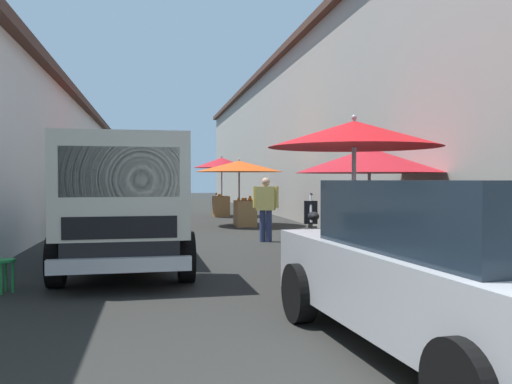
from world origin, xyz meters
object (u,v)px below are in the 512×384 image
object	(u,v)px
fruit_stall_near_left	(370,169)
fruit_stall_mid_lane	(352,166)
fruit_stall_far_left	(222,171)
plastic_stool	(3,268)
delivery_truck	(124,207)
parked_scooter	(312,223)
hatchback_car	(456,268)
fruit_stall_near_right	(111,171)
fruit_stall_far_right	(240,173)
vendor_by_crates	(266,205)

from	to	relation	value
fruit_stall_near_left	fruit_stall_mid_lane	size ratio (longest dim) A/B	1.20
fruit_stall_far_left	plastic_stool	size ratio (longest dim) A/B	5.57
fruit_stall_far_left	delivery_truck	distance (m)	13.36
parked_scooter	hatchback_car	bearing A→B (deg)	171.43
fruit_stall_near_right	fruit_stall_far_left	size ratio (longest dim) A/B	1.01
fruit_stall_near_right	plastic_stool	distance (m)	8.99
fruit_stall_near_right	fruit_stall_far_right	distance (m)	3.93
delivery_truck	parked_scooter	bearing A→B (deg)	-48.10
fruit_stall_mid_lane	vendor_by_crates	size ratio (longest dim) A/B	1.51
fruit_stall_far_left	hatchback_car	world-z (taller)	fruit_stall_far_left
fruit_stall_near_left	delivery_truck	bearing A→B (deg)	102.27
fruit_stall_near_right	delivery_truck	world-z (taller)	fruit_stall_near_right
fruit_stall_far_left	parked_scooter	distance (m)	9.48
fruit_stall_far_left	delivery_truck	bearing A→B (deg)	166.49
vendor_by_crates	parked_scooter	bearing A→B (deg)	-107.71
fruit_stall_mid_lane	vendor_by_crates	distance (m)	5.97
fruit_stall_near_left	vendor_by_crates	bearing A→B (deg)	23.33
fruit_stall_near_right	vendor_by_crates	distance (m)	5.53
vendor_by_crates	fruit_stall_mid_lane	bearing A→B (deg)	178.58
fruit_stall_far_left	plastic_stool	world-z (taller)	fruit_stall_far_left
fruit_stall_mid_lane	plastic_stool	xyz separation A→B (m)	(0.98, 4.34, -1.31)
fruit_stall_near_left	delivery_truck	distance (m)	4.47
fruit_stall_far_right	plastic_stool	bearing A→B (deg)	153.88
delivery_truck	plastic_stool	xyz separation A→B (m)	(-0.97, 1.46, -0.71)
fruit_stall_far_left	vendor_by_crates	world-z (taller)	fruit_stall_far_left
fruit_stall_near_left	hatchback_car	distance (m)	5.56
parked_scooter	plastic_stool	xyz separation A→B (m)	(-4.61, 5.52, -0.12)
fruit_stall_far_right	delivery_truck	world-z (taller)	fruit_stall_far_right
fruit_stall_near_left	fruit_stall_far_right	bearing A→B (deg)	9.19
fruit_stall_mid_lane	parked_scooter	world-z (taller)	fruit_stall_mid_lane
hatchback_car	vendor_by_crates	xyz separation A→B (m)	(8.31, -0.17, 0.12)
fruit_stall_near_left	fruit_stall_mid_lane	xyz separation A→B (m)	(-2.89, 1.45, -0.02)
fruit_stall_far_left	plastic_stool	xyz separation A→B (m)	(-13.94, 4.58, -1.49)
delivery_truck	parked_scooter	xyz separation A→B (m)	(3.64, -4.06, -0.59)
delivery_truck	vendor_by_crates	xyz separation A→B (m)	(3.97, -3.02, -0.18)
fruit_stall_far_right	delivery_truck	size ratio (longest dim) A/B	0.56
fruit_stall_near_right	delivery_truck	size ratio (longest dim) A/B	0.49
fruit_stall_near_left	hatchback_car	xyz separation A→B (m)	(-5.28, 1.47, -0.92)
fruit_stall_near_right	fruit_stall_near_left	bearing A→B (deg)	-143.71
vendor_by_crates	hatchback_car	bearing A→B (deg)	178.84
fruit_stall_mid_lane	delivery_truck	xyz separation A→B (m)	(1.95, 2.88, -0.59)
fruit_stall_far_left	parked_scooter	world-z (taller)	fruit_stall_far_left
vendor_by_crates	delivery_truck	bearing A→B (deg)	142.72
hatchback_car	vendor_by_crates	bearing A→B (deg)	-1.16
fruit_stall_mid_lane	hatchback_car	xyz separation A→B (m)	(-2.39, 0.02, -0.89)
fruit_stall_near_left	plastic_stool	xyz separation A→B (m)	(-1.91, 5.79, -1.33)
hatchback_car	parked_scooter	xyz separation A→B (m)	(7.98, -1.20, -0.29)
fruit_stall_far_right	plastic_stool	xyz separation A→B (m)	(-9.35, 4.59, -1.35)
delivery_truck	fruit_stall_far_right	bearing A→B (deg)	-20.43
fruit_stall_far_left	hatchback_car	size ratio (longest dim) A/B	0.60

